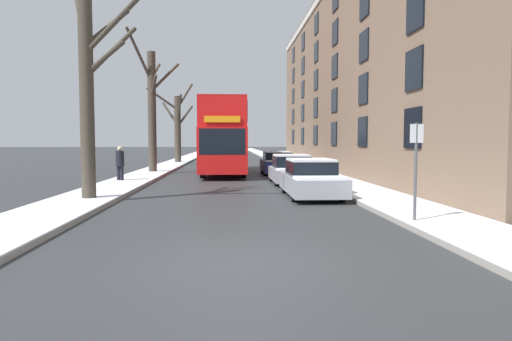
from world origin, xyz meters
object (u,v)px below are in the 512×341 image
object	(u,v)px
oncoming_van	(211,149)
pedestrian_left_sidewalk	(120,163)
street_sign_post	(416,167)
double_decker_bus	(224,134)
parked_car_0	(311,179)
parked_car_2	(277,163)
bare_tree_left_2	(177,125)
parked_car_1	(291,170)
bare_tree_left_1	(152,107)
bare_tree_left_0	(91,88)

from	to	relation	value
oncoming_van	pedestrian_left_sidewalk	bearing A→B (deg)	-98.67
pedestrian_left_sidewalk	oncoming_van	bearing A→B (deg)	106.02
pedestrian_left_sidewalk	street_sign_post	size ratio (longest dim) A/B	0.73
double_decker_bus	oncoming_van	distance (m)	16.50
parked_car_0	oncoming_van	xyz separation A→B (m)	(-4.77, 28.74, 0.67)
pedestrian_left_sidewalk	double_decker_bus	bearing A→B (deg)	77.73
parked_car_2	pedestrian_left_sidewalk	bearing A→B (deg)	-144.40
double_decker_bus	parked_car_0	bearing A→B (deg)	-74.86
bare_tree_left_2	parked_car_1	distance (m)	21.51
parked_car_1	oncoming_van	distance (m)	23.95
parked_car_0	street_sign_post	world-z (taller)	street_sign_post
bare_tree_left_1	double_decker_bus	distance (m)	4.74
oncoming_van	pedestrian_left_sidewalk	size ratio (longest dim) A/B	3.08
bare_tree_left_0	double_decker_bus	distance (m)	14.10
bare_tree_left_1	oncoming_van	xyz separation A→B (m)	(3.01, 16.36, -2.84)
parked_car_1	oncoming_van	bearing A→B (deg)	101.48
parked_car_0	bare_tree_left_0	bearing A→B (deg)	-172.13
parked_car_0	pedestrian_left_sidewalk	size ratio (longest dim) A/B	2.53
street_sign_post	parked_car_0	bearing A→B (deg)	103.06
street_sign_post	double_decker_bus	bearing A→B (deg)	104.46
bare_tree_left_2	parked_car_1	bearing A→B (deg)	-68.92
bare_tree_left_0	bare_tree_left_1	world-z (taller)	bare_tree_left_1
street_sign_post	pedestrian_left_sidewalk	bearing A→B (deg)	129.24
bare_tree_left_2	oncoming_van	bearing A→B (deg)	50.89
double_decker_bus	parked_car_0	size ratio (longest dim) A/B	2.56
parked_car_1	oncoming_van	world-z (taller)	oncoming_van
parked_car_0	parked_car_2	distance (m)	11.72
bare_tree_left_2	oncoming_van	world-z (taller)	bare_tree_left_2
parked_car_0	street_sign_post	bearing A→B (deg)	-76.94
double_decker_bus	parked_car_1	size ratio (longest dim) A/B	2.74
bare_tree_left_2	parked_car_0	bearing A→B (deg)	-73.06
parked_car_2	bare_tree_left_1	bearing A→B (deg)	175.15
double_decker_bus	parked_car_0	distance (m)	12.92
bare_tree_left_2	parked_car_0	distance (m)	26.47
pedestrian_left_sidewalk	parked_car_0	bearing A→B (deg)	-10.41
bare_tree_left_0	parked_car_1	size ratio (longest dim) A/B	1.68
double_decker_bus	bare_tree_left_1	bearing A→B (deg)	179.56
bare_tree_left_1	bare_tree_left_2	distance (m)	12.81
bare_tree_left_0	bare_tree_left_2	distance (m)	26.22
double_decker_bus	parked_car_2	bearing A→B (deg)	-10.61
bare_tree_left_0	street_sign_post	world-z (taller)	bare_tree_left_0
parked_car_0	parked_car_1	xyz separation A→B (m)	(0.00, 5.28, -0.00)
bare_tree_left_1	parked_car_2	distance (m)	8.55
oncoming_van	bare_tree_left_2	bearing A→B (deg)	-129.11
parked_car_0	parked_car_1	size ratio (longest dim) A/B	1.07
parked_car_2	double_decker_bus	bearing A→B (deg)	169.39
parked_car_0	street_sign_post	size ratio (longest dim) A/B	1.84
bare_tree_left_2	street_sign_post	bearing A→B (deg)	-73.79
oncoming_van	pedestrian_left_sidewalk	xyz separation A→B (m)	(-3.50, -22.94, -0.34)
parked_car_1	double_decker_bus	bearing A→B (deg)	115.30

